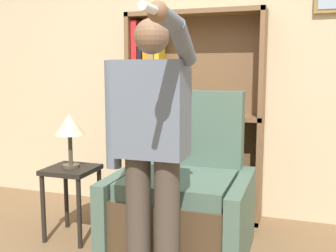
% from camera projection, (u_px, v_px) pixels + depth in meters
% --- Properties ---
extents(wall_back, '(8.00, 0.11, 2.80)m').
position_uv_depth(wall_back, '(195.00, 64.00, 3.70)').
color(wall_back, beige).
rests_on(wall_back, ground_plane).
extents(bookcase, '(1.24, 0.28, 1.87)m').
position_uv_depth(bookcase, '(177.00, 116.00, 3.65)').
color(bookcase, brown).
rests_on(bookcase, ground_plane).
extents(armchair, '(0.99, 0.88, 1.19)m').
position_uv_depth(armchair, '(183.00, 201.00, 2.94)').
color(armchair, '#4C3823').
rests_on(armchair, ground_plane).
extents(person_standing, '(0.55, 0.78, 1.63)m').
position_uv_depth(person_standing, '(151.00, 145.00, 2.24)').
color(person_standing, '#473D33').
rests_on(person_standing, ground_plane).
extents(side_table, '(0.38, 0.38, 0.58)m').
position_uv_depth(side_table, '(72.00, 182.00, 3.14)').
color(side_table, black).
rests_on(side_table, ground_plane).
extents(table_lamp, '(0.24, 0.24, 0.43)m').
position_uv_depth(table_lamp, '(70.00, 127.00, 3.08)').
color(table_lamp, '#4C4233').
rests_on(table_lamp, side_table).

